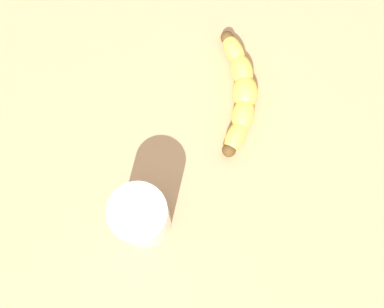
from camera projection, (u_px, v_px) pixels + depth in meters
The scene contains 3 objects.
wooden_tabletop at pixel (195, 133), 75.82cm from camera, with size 120.00×120.00×3.00cm, color tan.
banana at pixel (240, 92), 73.85cm from camera, with size 6.72×20.48×3.83cm.
smoothie_glass at pixel (141, 217), 65.49cm from camera, with size 7.75×7.75×11.37cm.
Camera 1 is at (1.14, -21.56, 74.25)cm, focal length 45.06 mm.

